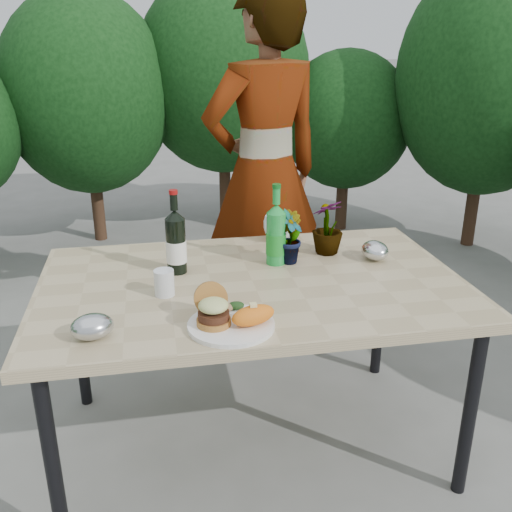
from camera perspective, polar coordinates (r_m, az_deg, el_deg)
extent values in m
plane|color=slate|center=(2.56, -0.35, -18.00)|extent=(80.00, 80.00, 0.00)
cube|color=tan|center=(2.18, -0.39, -2.94)|extent=(1.60, 1.00, 0.04)
cylinder|color=black|center=(2.02, -19.69, -19.01)|extent=(0.05, 0.05, 0.71)
cylinder|color=black|center=(2.26, 20.61, -14.39)|extent=(0.05, 0.05, 0.71)
cylinder|color=black|center=(2.72, -17.30, -7.63)|extent=(0.05, 0.05, 0.71)
cylinder|color=black|center=(2.90, 12.29, -5.22)|extent=(0.05, 0.05, 0.71)
cylinder|color=#382316|center=(4.98, -15.43, 3.96)|extent=(0.10, 0.10, 0.42)
ellipsoid|color=#164316|center=(4.79, -16.61, 15.31)|extent=(1.32, 1.32, 1.56)
cylinder|color=#382316|center=(5.18, -3.10, 5.82)|extent=(0.10, 0.10, 0.50)
ellipsoid|color=#164316|center=(5.01, -3.35, 17.73)|extent=(1.45, 1.45, 1.64)
cylinder|color=#382316|center=(5.14, 8.53, 4.80)|extent=(0.10, 0.10, 0.38)
ellipsoid|color=#164316|center=(4.98, 9.01, 13.28)|extent=(1.10, 1.10, 1.15)
cylinder|color=#382316|center=(4.99, 20.63, 3.51)|extent=(0.10, 0.10, 0.44)
ellipsoid|color=#164316|center=(4.80, 22.38, 16.20)|extent=(1.40, 1.40, 1.78)
cylinder|color=white|center=(1.83, -2.50, -6.92)|extent=(0.28, 0.28, 0.01)
cylinder|color=#B7722D|center=(1.82, -4.24, -6.57)|extent=(0.11, 0.11, 0.02)
cylinder|color=#472314|center=(1.81, -4.26, -5.94)|extent=(0.10, 0.10, 0.02)
ellipsoid|color=beige|center=(1.79, -4.29, -4.95)|extent=(0.10, 0.10, 0.04)
cylinder|color=#B7722D|center=(1.86, -4.55, -4.25)|extent=(0.11, 0.06, 0.11)
ellipsoid|color=orange|center=(1.81, -0.28, -5.95)|extent=(0.17, 0.12, 0.06)
ellipsoid|color=olive|center=(1.90, -2.91, -5.14)|extent=(0.04, 0.04, 0.02)
ellipsoid|color=#193814|center=(1.91, -2.04, -4.98)|extent=(0.06, 0.04, 0.03)
cylinder|color=black|center=(2.23, -7.99, 1.00)|extent=(0.08, 0.08, 0.22)
cylinder|color=white|center=(2.23, -7.96, 0.47)|extent=(0.08, 0.08, 0.09)
cone|color=black|center=(2.19, -8.16, 4.12)|extent=(0.08, 0.08, 0.04)
cylinder|color=black|center=(2.17, -8.23, 5.36)|extent=(0.03, 0.03, 0.06)
cylinder|color=maroon|center=(2.16, -8.28, 6.35)|extent=(0.03, 0.03, 0.02)
cylinder|color=#1A9236|center=(2.30, 2.00, 1.76)|extent=(0.08, 0.08, 0.21)
cylinder|color=#198C26|center=(2.30, 2.00, 1.26)|extent=(0.08, 0.08, 0.09)
cone|color=#1A9236|center=(2.26, 2.04, 4.76)|extent=(0.08, 0.08, 0.04)
cylinder|color=#1A9236|center=(2.24, 2.06, 6.01)|extent=(0.03, 0.03, 0.06)
cylinder|color=#0C5919|center=(2.23, 2.07, 7.00)|extent=(0.03, 0.03, 0.02)
cylinder|color=silver|center=(2.06, -9.16, -2.65)|extent=(0.07, 0.07, 0.09)
imported|color=#26511B|center=(2.31, 3.47, 1.96)|extent=(0.14, 0.13, 0.22)
imported|color=#21511B|center=(2.31, 3.25, 1.87)|extent=(0.12, 0.14, 0.21)
imported|color=#1D541C|center=(2.42, 7.17, 2.91)|extent=(0.17, 0.17, 0.23)
imported|color=white|center=(2.58, 2.39, 2.83)|extent=(0.17, 0.17, 0.12)
ellipsoid|color=#B3B6BA|center=(1.82, -16.08, -6.80)|extent=(0.15, 0.13, 0.08)
ellipsoid|color=silver|center=(2.41, 11.81, 0.55)|extent=(0.11, 0.14, 0.08)
imported|color=#A66B53|center=(2.99, 0.85, 8.16)|extent=(0.80, 0.65, 1.89)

